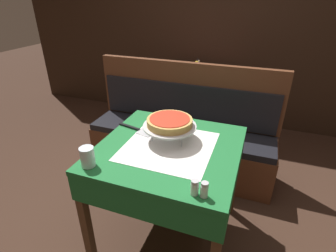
# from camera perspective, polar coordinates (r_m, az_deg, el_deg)

# --- Properties ---
(ground_plane) EXTENTS (14.00, 14.00, 0.00)m
(ground_plane) POSITION_cam_1_polar(r_m,az_deg,el_deg) (2.15, 0.16, -22.32)
(ground_plane) COLOR #382319
(dining_table_front) EXTENTS (0.87, 0.87, 0.78)m
(dining_table_front) POSITION_cam_1_polar(r_m,az_deg,el_deg) (1.70, 0.19, -7.72)
(dining_table_front) COLOR #1E6B33
(dining_table_front) RESTS_ON ground_plane
(dining_table_rear) EXTENTS (0.79, 0.79, 0.79)m
(dining_table_rear) POSITION_cam_1_polar(r_m,az_deg,el_deg) (3.16, 5.44, 9.71)
(dining_table_rear) COLOR red
(dining_table_rear) RESTS_ON ground_plane
(booth_bench) EXTENTS (1.78, 0.45, 1.06)m
(booth_bench) POSITION_cam_1_polar(r_m,az_deg,el_deg) (2.60, 2.85, -3.14)
(booth_bench) COLOR brown
(booth_bench) RESTS_ON ground_plane
(back_wall_panel) EXTENTS (6.00, 0.04, 2.40)m
(back_wall_panel) POSITION_cam_1_polar(r_m,az_deg,el_deg) (3.50, 13.03, 19.50)
(back_wall_panel) COLOR black
(back_wall_panel) RESTS_ON ground_plane
(pizza_pan_stand) EXTENTS (0.34, 0.34, 0.10)m
(pizza_pan_stand) POSITION_cam_1_polar(r_m,az_deg,el_deg) (1.66, 0.36, -0.13)
(pizza_pan_stand) COLOR #ADADB2
(pizza_pan_stand) RESTS_ON dining_table_front
(deep_dish_pizza) EXTENTS (0.29, 0.29, 0.05)m
(deep_dish_pizza) POSITION_cam_1_polar(r_m,az_deg,el_deg) (1.64, 0.36, 0.94)
(deep_dish_pizza) COLOR tan
(deep_dish_pizza) RESTS_ON pizza_pan_stand
(pizza_server) EXTENTS (0.29, 0.12, 0.01)m
(pizza_server) POSITION_cam_1_polar(r_m,az_deg,el_deg) (1.83, -6.70, -0.74)
(pizza_server) COLOR #BCBCC1
(pizza_server) RESTS_ON dining_table_front
(water_glass_near) EXTENTS (0.08, 0.08, 0.11)m
(water_glass_near) POSITION_cam_1_polar(r_m,az_deg,el_deg) (1.50, -17.12, -6.44)
(water_glass_near) COLOR silver
(water_glass_near) RESTS_ON dining_table_front
(salt_shaker) EXTENTS (0.04, 0.04, 0.08)m
(salt_shaker) POSITION_cam_1_polar(r_m,az_deg,el_deg) (1.27, 5.82, -13.17)
(salt_shaker) COLOR silver
(salt_shaker) RESTS_ON dining_table_front
(pepper_shaker) EXTENTS (0.04, 0.04, 0.08)m
(pepper_shaker) POSITION_cam_1_polar(r_m,az_deg,el_deg) (1.26, 7.92, -13.58)
(pepper_shaker) COLOR silver
(pepper_shaker) RESTS_ON dining_table_front
(condiment_caddy) EXTENTS (0.11, 0.11, 0.17)m
(condiment_caddy) POSITION_cam_1_polar(r_m,az_deg,el_deg) (3.15, 6.36, 12.35)
(condiment_caddy) COLOR black
(condiment_caddy) RESTS_ON dining_table_rear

